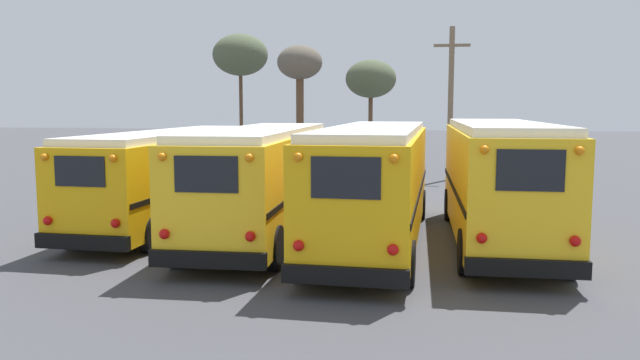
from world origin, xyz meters
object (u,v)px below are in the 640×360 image
at_px(school_bus_0, 175,173).
at_px(school_bus_1, 262,177).
at_px(bare_tree_2, 300,67).
at_px(school_bus_3, 498,178).
at_px(utility_pole, 451,101).
at_px(school_bus_2, 375,180).
at_px(bare_tree_1, 371,79).
at_px(bare_tree_0, 240,55).

distance_m(school_bus_0, school_bus_1, 3.62).
distance_m(school_bus_0, bare_tree_2, 15.95).
xyz_separation_m(school_bus_3, utility_pole, (-0.83, 14.80, 2.21)).
height_order(school_bus_2, bare_tree_1, bare_tree_1).
bearing_deg(utility_pole, school_bus_3, -86.81).
relative_size(school_bus_2, bare_tree_2, 1.52).
height_order(bare_tree_0, bare_tree_2, bare_tree_0).
bearing_deg(bare_tree_1, school_bus_1, -93.08).
bearing_deg(school_bus_1, school_bus_0, 156.31).
xyz_separation_m(school_bus_0, school_bus_3, (9.93, -1.48, 0.19)).
relative_size(school_bus_0, utility_pole, 1.43).
bearing_deg(bare_tree_1, school_bus_0, -102.55).
relative_size(utility_pole, bare_tree_0, 0.90).
distance_m(school_bus_2, bare_tree_2, 18.73).
bearing_deg(school_bus_0, utility_pole, 55.65).
relative_size(school_bus_1, school_bus_2, 0.98).
relative_size(school_bus_1, school_bus_3, 1.11).
distance_m(school_bus_3, bare_tree_1, 22.50).
xyz_separation_m(utility_pole, bare_tree_0, (-13.51, 8.44, 3.08)).
height_order(school_bus_3, utility_pole, utility_pole).
distance_m(school_bus_1, bare_tree_2, 17.47).
xyz_separation_m(school_bus_0, bare_tree_0, (-4.41, 21.77, 5.47)).
height_order(school_bus_2, bare_tree_0, bare_tree_0).
bearing_deg(school_bus_2, bare_tree_0, 114.87).
relative_size(school_bus_3, utility_pole, 1.25).
relative_size(school_bus_0, bare_tree_0, 1.29).
bearing_deg(utility_pole, school_bus_0, -124.35).
bearing_deg(school_bus_3, bare_tree_2, 118.07).
distance_m(school_bus_1, bare_tree_1, 21.85).
height_order(school_bus_1, bare_tree_0, bare_tree_0).
bearing_deg(school_bus_2, bare_tree_1, 95.57).
bearing_deg(bare_tree_2, utility_pole, -13.95).
height_order(school_bus_3, bare_tree_2, bare_tree_2).
relative_size(school_bus_2, bare_tree_1, 1.63).
height_order(school_bus_1, school_bus_3, school_bus_3).
height_order(utility_pole, bare_tree_2, utility_pole).
relative_size(school_bus_3, bare_tree_0, 1.13).
bearing_deg(school_bus_1, bare_tree_0, 108.39).
bearing_deg(bare_tree_2, school_bus_3, -61.93).
height_order(utility_pole, bare_tree_0, bare_tree_0).
relative_size(school_bus_1, bare_tree_0, 1.24).
bearing_deg(bare_tree_1, bare_tree_0, 169.13).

